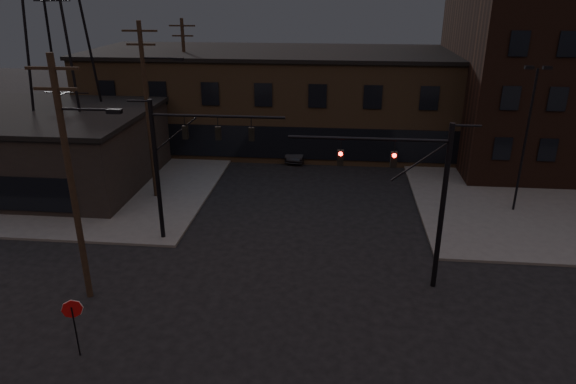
% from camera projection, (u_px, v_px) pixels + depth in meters
% --- Properties ---
extents(ground, '(140.00, 140.00, 0.00)m').
position_uv_depth(ground, '(289.00, 336.00, 21.09)').
color(ground, black).
rests_on(ground, ground).
extents(sidewalk_nw, '(30.00, 30.00, 0.15)m').
position_uv_depth(sidewalk_nw, '(57.00, 156.00, 43.45)').
color(sidewalk_nw, '#474744').
rests_on(sidewalk_nw, ground).
extents(building_row, '(40.00, 12.00, 8.00)m').
position_uv_depth(building_row, '(320.00, 101.00, 45.48)').
color(building_row, '#4B3B27').
rests_on(building_row, ground).
extents(building_left, '(16.00, 12.00, 5.00)m').
position_uv_depth(building_left, '(34.00, 150.00, 36.82)').
color(building_left, black).
rests_on(building_left, ground).
extents(traffic_signal_near, '(7.12, 0.24, 8.00)m').
position_uv_depth(traffic_signal_near, '(418.00, 189.00, 22.91)').
color(traffic_signal_near, black).
rests_on(traffic_signal_near, ground).
extents(traffic_signal_far, '(7.12, 0.24, 8.00)m').
position_uv_depth(traffic_signal_far, '(179.00, 156.00, 27.25)').
color(traffic_signal_far, black).
rests_on(traffic_signal_far, ground).
extents(stop_sign, '(0.72, 0.33, 2.48)m').
position_uv_depth(stop_sign, '(73.00, 315.00, 19.32)').
color(stop_sign, black).
rests_on(stop_sign, ground).
extents(utility_pole_near, '(3.70, 0.28, 11.00)m').
position_uv_depth(utility_pole_near, '(72.00, 177.00, 21.64)').
color(utility_pole_near, black).
rests_on(utility_pole_near, ground).
extents(utility_pole_mid, '(3.70, 0.28, 11.50)m').
position_uv_depth(utility_pole_mid, '(148.00, 109.00, 32.73)').
color(utility_pole_mid, black).
rests_on(utility_pole_mid, ground).
extents(utility_pole_far, '(2.20, 0.28, 11.00)m').
position_uv_depth(utility_pole_far, '(186.00, 82.00, 44.04)').
color(utility_pole_far, black).
rests_on(utility_pole_far, ground).
extents(transmission_tower, '(7.00, 7.00, 25.00)m').
position_uv_depth(transmission_tower, '(52.00, 1.00, 34.77)').
color(transmission_tower, black).
rests_on(transmission_tower, ground).
extents(lot_light_a, '(1.50, 0.28, 9.14)m').
position_uv_depth(lot_light_a, '(528.00, 128.00, 30.76)').
color(lot_light_a, black).
rests_on(lot_light_a, ground).
extents(parked_car_lot_a, '(4.48, 2.41, 1.45)m').
position_uv_depth(parked_car_lot_a, '(533.00, 165.00, 38.78)').
color(parked_car_lot_a, black).
rests_on(parked_car_lot_a, sidewalk_ne).
extents(parked_car_lot_b, '(4.26, 1.87, 1.22)m').
position_uv_depth(parked_car_lot_b, '(507.00, 169.00, 38.11)').
color(parked_car_lot_b, '#BCBDBF').
rests_on(parked_car_lot_b, sidewalk_ne).
extents(car_crossing, '(2.04, 4.27, 1.35)m').
position_uv_depth(car_crossing, '(299.00, 151.00, 42.59)').
color(car_crossing, black).
rests_on(car_crossing, ground).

